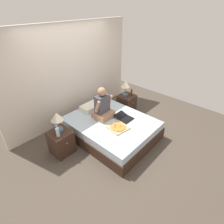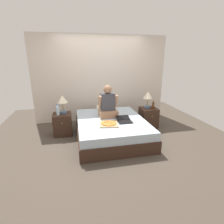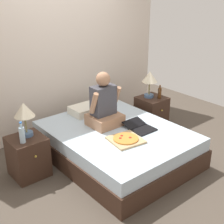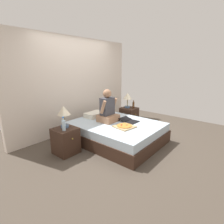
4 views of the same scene
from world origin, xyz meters
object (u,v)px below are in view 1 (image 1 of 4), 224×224
Objects in this scene: lamp_on_right_nightstand at (126,85)px; laptop at (125,118)px; bed at (111,128)px; beer_bottle at (131,93)px; nightstand_right at (127,104)px; water_bottle at (58,132)px; pizza_box at (118,127)px; lamp_on_left_nightstand at (57,118)px; person_seated at (103,107)px; nightstand_left at (61,142)px.

lamp_on_right_nightstand is 1.15m from laptop.
beer_bottle reaches higher than bed.
nightstand_right is 1.10m from laptop.
lamp_on_right_nightstand is (1.12, 0.46, 0.65)m from bed.
nightstand_right is 0.60m from lamp_on_right_nightstand.
beer_bottle reaches higher than nightstand_right.
lamp_on_right_nightstand is at bearing 3.40° from water_bottle.
pizza_box is at bearing -154.39° from beer_bottle.
lamp_on_left_nightstand is 0.83× the size of nightstand_right.
person_seated is (-1.15, -0.22, -0.13)m from lamp_on_right_nightstand.
lamp_on_left_nightstand reaches higher than beer_bottle.
lamp_on_left_nightstand is 1.63× the size of water_bottle.
beer_bottle is at bearing -0.23° from water_bottle.
laptop is at bearing -23.60° from nightstand_left.
nightstand_left is at bearing -178.74° from lamp_on_right_nightstand.
bed is 0.42m from laptop.
lamp_on_left_nightstand is 1.33m from pizza_box.
nightstand_left is at bearing -128.63° from lamp_on_left_nightstand.
person_seated is (1.13, -0.17, 0.47)m from nightstand_left.
lamp_on_left_nightstand is 0.99× the size of pizza_box.
bed is 0.43m from pizza_box.
laptop reaches higher than pizza_box.
person_seated reaches higher than bed.
nightstand_right reaches higher than bed.
lamp_on_right_nightstand is 1.18m from person_seated.
person_seated is at bearing -8.81° from nightstand_left.
lamp_on_left_nightstand is 2.24m from lamp_on_right_nightstand.
person_seated is at bearing -11.69° from lamp_on_left_nightstand.
nightstand_left is 1.23m from person_seated.
lamp_on_left_nightstand is 0.58× the size of person_seated.
person_seated reaches higher than nightstand_left.
person_seated is at bearing -168.95° from lamp_on_right_nightstand.
nightstand_left is 1.21× the size of lamp_on_right_nightstand.
nightstand_right is at bearing 35.22° from laptop.
laptop is (1.38, -0.67, -0.39)m from lamp_on_left_nightstand.
pizza_box is at bearing -35.82° from nightstand_left.
beer_bottle is (0.07, -0.10, 0.37)m from nightstand_right.
bed is at bearing -165.59° from beer_bottle.
person_seated is (-1.18, -0.17, 0.47)m from nightstand_right.
water_bottle is 1.20× the size of beer_bottle.
beer_bottle reaches higher than laptop.
nightstand_left is at bearing 171.19° from person_seated.
nightstand_right is (2.27, -0.05, -0.60)m from lamp_on_left_nightstand.
nightstand_left is 0.40m from water_bottle.
water_bottle is (-0.12, -0.14, -0.22)m from lamp_on_left_nightstand.
beer_bottle is (1.22, 0.31, 0.41)m from bed.
nightstand_left is at bearing 156.40° from laptop.
laptop is at bearing -144.78° from nightstand_right.
beer_bottle is 0.51× the size of pizza_box.
beer_bottle is 1.10m from laptop.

